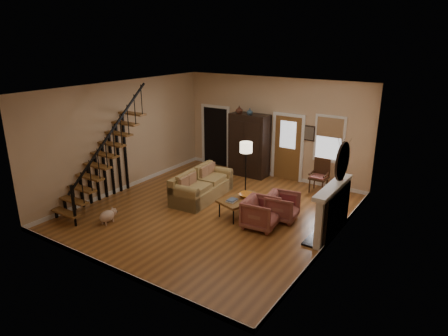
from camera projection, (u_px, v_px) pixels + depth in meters
The scene contains 15 objects.
room at pixel (235, 142), 11.95m from camera, with size 7.00×7.33×3.30m.
staircase at pixel (100, 150), 10.73m from camera, with size 0.94×2.80×3.20m, color brown, non-canonical shape.
fireplace at pixel (334, 206), 9.34m from camera, with size 0.33×1.95×2.30m.
armoire at pixel (249, 145), 13.34m from camera, with size 1.30×0.60×2.10m, color black, non-canonical shape.
vase_a at pixel (239, 110), 13.08m from camera, with size 0.24×0.24×0.25m, color #4C2619.
vase_b at pixel (250, 111), 12.87m from camera, with size 0.20×0.20×0.21m, color #334C60.
sofa at pixel (202, 185), 11.60m from camera, with size 0.92×2.14×0.80m, color olive, non-canonical shape.
coffee_table at pixel (242, 207), 10.53m from camera, with size 0.71×1.22×0.47m, color brown, non-canonical shape.
bowl at pixel (247, 195), 10.54m from camera, with size 0.42×0.42×0.10m, color orange.
books at pixel (232, 200), 10.28m from camera, with size 0.22×0.31×0.06m, color beige, non-canonical shape.
armchair_left at pixel (261, 213), 9.81m from camera, with size 0.80×0.82×0.75m, color maroon.
armchair_right at pixel (283, 207), 10.25m from camera, with size 0.75×0.78×0.71m, color maroon.
floor_lamp at pixel (246, 168), 11.79m from camera, with size 0.37×0.37×1.60m, color black, non-canonical shape.
side_chair at pixel (319, 176), 12.02m from camera, with size 0.54×0.54×1.02m, color #3B2212, non-canonical shape.
dog at pixel (107, 217), 10.08m from camera, with size 0.28×0.48×0.35m, color #D2AC8F, non-canonical shape.
Camera 1 is at (5.70, -8.09, 4.53)m, focal length 32.00 mm.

